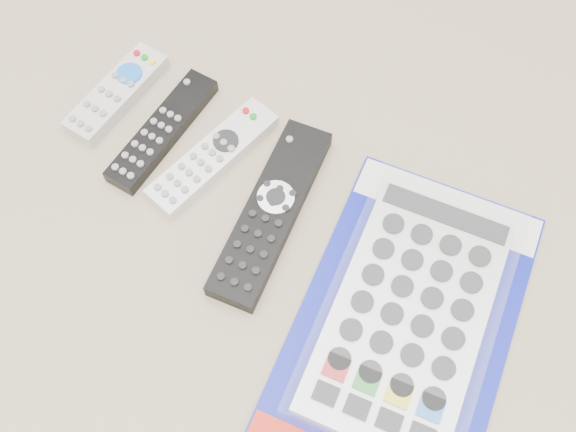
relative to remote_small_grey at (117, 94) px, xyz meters
The scene contains 5 objects.
remote_small_grey is the anchor object (origin of this frame).
remote_slim_black 0.09m from the remote_small_grey, 10.60° to the right, with size 0.04×0.19×0.02m.
remote_silver_dvd 0.16m from the remote_small_grey, ahead, with size 0.08×0.19×0.02m.
remote_large_black 0.27m from the remote_small_grey, ahead, with size 0.09×0.25×0.03m.
jumbo_remote_packaged 0.47m from the remote_small_grey, ahead, with size 0.27×0.40×0.05m.
Camera 1 is at (0.24, -0.28, 0.69)m, focal length 40.00 mm.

